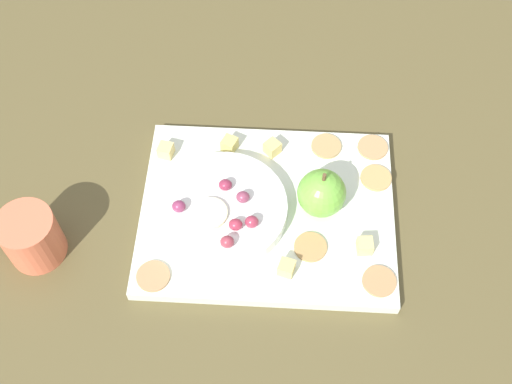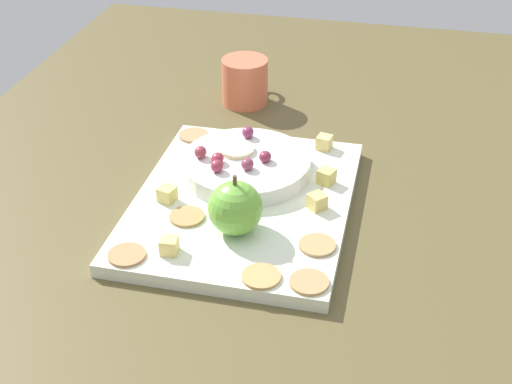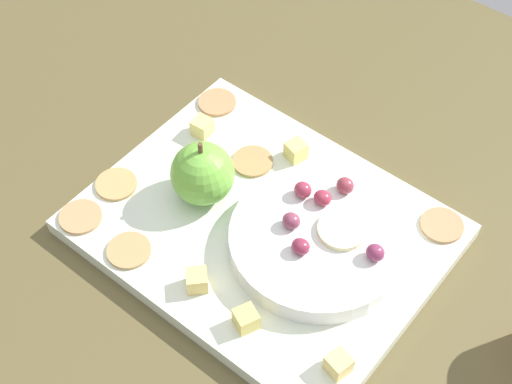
# 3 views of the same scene
# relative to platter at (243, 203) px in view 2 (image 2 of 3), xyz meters

# --- Properties ---
(table) EXTENTS (1.41, 0.96, 0.03)m
(table) POSITION_rel_platter_xyz_m (-0.04, -0.01, -0.02)
(table) COLOR brown
(table) RESTS_ON ground
(platter) EXTENTS (0.35, 0.28, 0.02)m
(platter) POSITION_rel_platter_xyz_m (0.00, 0.00, 0.00)
(platter) COLOR silver
(platter) RESTS_ON table
(serving_dish) EXTENTS (0.18, 0.18, 0.02)m
(serving_dish) POSITION_rel_platter_xyz_m (-0.06, -0.01, 0.02)
(serving_dish) COLOR white
(serving_dish) RESTS_ON platter
(apple_whole) EXTENTS (0.07, 0.07, 0.07)m
(apple_whole) POSITION_rel_platter_xyz_m (0.07, 0.01, 0.04)
(apple_whole) COLOR #6CB23C
(apple_whole) RESTS_ON platter
(apple_stem) EXTENTS (0.01, 0.00, 0.01)m
(apple_stem) POSITION_rel_platter_xyz_m (0.07, 0.01, 0.08)
(apple_stem) COLOR brown
(apple_stem) RESTS_ON apple_whole
(cheese_cube_0) EXTENTS (0.02, 0.02, 0.02)m
(cheese_cube_0) POSITION_rel_platter_xyz_m (-0.15, 0.09, 0.02)
(cheese_cube_0) COLOR #EDCF76
(cheese_cube_0) RESTS_ON platter
(cheese_cube_1) EXTENTS (0.03, 0.03, 0.02)m
(cheese_cube_1) POSITION_rel_platter_xyz_m (0.03, -0.09, 0.02)
(cheese_cube_1) COLOR #E5CB6E
(cheese_cube_1) RESTS_ON platter
(cheese_cube_2) EXTENTS (0.03, 0.03, 0.02)m
(cheese_cube_2) POSITION_rel_platter_xyz_m (0.00, 0.10, 0.02)
(cheese_cube_2) COLOR #E9CA6D
(cheese_cube_2) RESTS_ON platter
(cheese_cube_3) EXTENTS (0.02, 0.02, 0.02)m
(cheese_cube_3) POSITION_rel_platter_xyz_m (0.13, -0.06, 0.02)
(cheese_cube_3) COLOR #F1D675
(cheese_cube_3) RESTS_ON platter
(cheese_cube_4) EXTENTS (0.03, 0.03, 0.02)m
(cheese_cube_4) POSITION_rel_platter_xyz_m (-0.06, 0.10, 0.02)
(cheese_cube_4) COLOR #E1CC67
(cheese_cube_4) RESTS_ON platter
(cracker_0) EXTENTS (0.04, 0.04, 0.00)m
(cracker_0) POSITION_rel_platter_xyz_m (0.08, 0.11, 0.01)
(cracker_0) COLOR tan
(cracker_0) RESTS_ON platter
(cracker_1) EXTENTS (0.04, 0.04, 0.00)m
(cracker_1) POSITION_rel_platter_xyz_m (0.15, 0.06, 0.01)
(cracker_1) COLOR tan
(cracker_1) RESTS_ON platter
(cracker_2) EXTENTS (0.04, 0.04, 0.00)m
(cracker_2) POSITION_rel_platter_xyz_m (0.06, -0.06, 0.01)
(cracker_2) COLOR #AE8450
(cracker_2) RESTS_ON platter
(cracker_3) EXTENTS (0.04, 0.04, 0.00)m
(cracker_3) POSITION_rel_platter_xyz_m (0.15, -0.10, 0.01)
(cracker_3) COLOR #AE8053
(cracker_3) RESTS_ON platter
(cracker_4) EXTENTS (0.04, 0.04, 0.00)m
(cracker_4) POSITION_rel_platter_xyz_m (0.15, 0.11, 0.01)
(cracker_4) COLOR tan
(cracker_4) RESTS_ON platter
(cracker_5) EXTENTS (0.04, 0.04, 0.00)m
(cracker_5) POSITION_rel_platter_xyz_m (-0.15, -0.11, 0.01)
(cracker_5) COLOR tan
(cracker_5) RESTS_ON platter
(grape_0) EXTENTS (0.02, 0.02, 0.02)m
(grape_0) POSITION_rel_platter_xyz_m (-0.05, -0.07, 0.04)
(grape_0) COLOR #8F3442
(grape_0) RESTS_ON serving_dish
(grape_1) EXTENTS (0.02, 0.02, 0.02)m
(grape_1) POSITION_rel_platter_xyz_m (-0.02, -0.04, 0.04)
(grape_1) COLOR #942E43
(grape_1) RESTS_ON serving_dish
(grape_2) EXTENTS (0.02, 0.02, 0.01)m
(grape_2) POSITION_rel_platter_xyz_m (-0.06, 0.02, 0.04)
(grape_2) COLOR maroon
(grape_2) RESTS_ON serving_dish
(grape_3) EXTENTS (0.02, 0.02, 0.02)m
(grape_3) POSITION_rel_platter_xyz_m (-0.03, -0.00, 0.04)
(grape_3) COLOR #823850
(grape_3) RESTS_ON serving_dish
(grape_4) EXTENTS (0.02, 0.02, 0.01)m
(grape_4) POSITION_rel_platter_xyz_m (-0.04, -0.04, 0.04)
(grape_4) COLOR #9A2D41
(grape_4) RESTS_ON serving_dish
(grape_5) EXTENTS (0.02, 0.02, 0.02)m
(grape_5) POSITION_rel_platter_xyz_m (-0.12, -0.02, 0.04)
(grape_5) COLOR #823053
(grape_5) RESTS_ON serving_dish
(apple_slice_0) EXTENTS (0.05, 0.05, 0.01)m
(apple_slice_0) POSITION_rel_platter_xyz_m (-0.08, -0.03, 0.04)
(apple_slice_0) COLOR #F0E9AB
(apple_slice_0) RESTS_ON serving_dish
(cup) EXTENTS (0.11, 0.08, 0.08)m
(cup) POSITION_rel_platter_xyz_m (-0.31, -0.07, 0.03)
(cup) COLOR #DE6B49
(cup) RESTS_ON table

